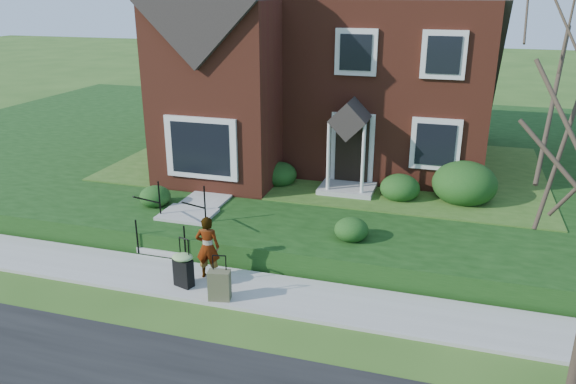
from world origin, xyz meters
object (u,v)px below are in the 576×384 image
at_px(woman, 208,247).
at_px(suitcase_olive, 219,285).
at_px(front_steps, 180,227).
at_px(suitcase_black, 183,268).

distance_m(woman, suitcase_olive, 1.14).
height_order(front_steps, woman, front_steps).
bearing_deg(suitcase_black, front_steps, 135.75).
bearing_deg(woman, front_steps, -57.87).
distance_m(front_steps, woman, 2.23).
bearing_deg(suitcase_black, suitcase_olive, -0.28).
bearing_deg(suitcase_olive, suitcase_black, 151.90).
height_order(suitcase_black, suitcase_olive, suitcase_black).
bearing_deg(front_steps, woman, -46.02).
bearing_deg(woman, suitcase_olive, 115.02).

